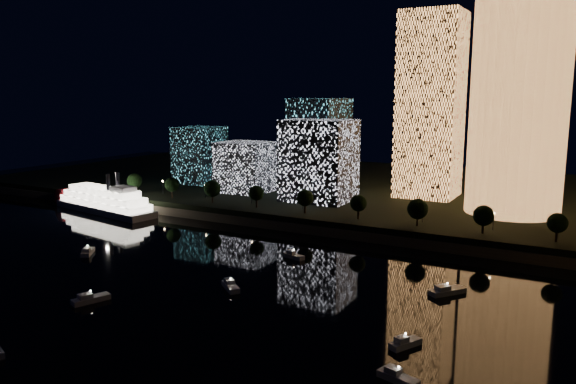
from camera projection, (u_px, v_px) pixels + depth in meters
name	position (u px, v px, depth m)	size (l,w,h in m)	color
ground	(235.00, 339.00, 107.66)	(520.00, 520.00, 0.00)	black
far_bank	(441.00, 195.00, 245.24)	(420.00, 160.00, 5.00)	black
seawall	(380.00, 237.00, 178.13)	(420.00, 6.00, 3.00)	#6B5E4C
tower_cylindrical	(520.00, 86.00, 190.28)	(34.00, 34.00, 87.89)	#F59B4E
tower_rectangular	(431.00, 106.00, 224.50)	(23.01, 23.01, 73.21)	#F59B4E
midrise_blocks	(284.00, 155.00, 237.58)	(90.77, 43.87, 39.47)	white
riverboat	(101.00, 200.00, 224.11)	(56.40, 20.44, 16.67)	silver
motorboats	(265.00, 319.00, 115.28)	(128.46, 83.22, 2.78)	silver
esplanade_trees	(302.00, 198.00, 196.52)	(166.02, 6.63, 8.81)	black
street_lamps	(303.00, 198.00, 203.33)	(132.70, 0.70, 5.65)	black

